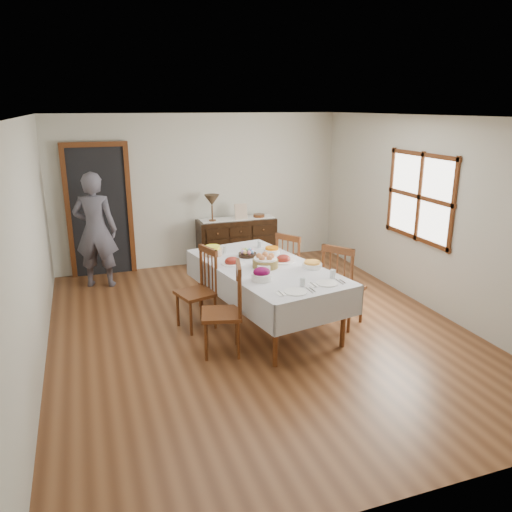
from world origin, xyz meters
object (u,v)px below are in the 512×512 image
object	(u,v)px
chair_left_near	(226,309)
person	(95,226)
dining_table	(265,273)
sideboard	(237,242)
chair_left_far	(199,288)
chair_right_near	(341,285)
table_lamp	(212,201)
chair_right_far	(293,267)

from	to	relation	value
chair_left_near	person	world-z (taller)	person
dining_table	person	bearing A→B (deg)	120.35
chair_left_near	sideboard	size ratio (longest dim) A/B	0.78
sideboard	chair_left_far	bearing A→B (deg)	-117.38
chair_right_near	person	distance (m)	3.85
table_lamp	person	bearing A→B (deg)	-170.49
dining_table	sideboard	bearing A→B (deg)	70.11
chair_right_near	dining_table	bearing A→B (deg)	33.86
chair_left_far	chair_right_far	xyz separation A→B (m)	(1.45, 0.39, -0.00)
chair_left_far	person	world-z (taller)	person
chair_left_near	chair_right_near	world-z (taller)	chair_right_near
dining_table	table_lamp	bearing A→B (deg)	79.76
chair_left_near	chair_right_near	bearing A→B (deg)	112.24
chair_left_far	table_lamp	xyz separation A→B (m)	(0.78, 2.32, 0.65)
dining_table	chair_right_near	size ratio (longest dim) A/B	2.30
chair_right_near	chair_right_far	distance (m)	0.99
person	table_lamp	bearing A→B (deg)	-153.95
chair_right_far	chair_right_near	bearing A→B (deg)	162.25
sideboard	table_lamp	distance (m)	0.88
chair_left_near	table_lamp	bearing A→B (deg)	-177.76
person	sideboard	bearing A→B (deg)	-155.05
dining_table	chair_left_near	world-z (taller)	chair_left_near
chair_left_near	person	bearing A→B (deg)	-141.52
chair_right_far	chair_left_near	bearing A→B (deg)	99.30
chair_left_far	table_lamp	distance (m)	2.53
dining_table	table_lamp	world-z (taller)	table_lamp
chair_right_near	chair_left_far	bearing A→B (deg)	36.13
chair_right_near	chair_right_far	bearing A→B (deg)	-20.67
chair_left_near	chair_left_far	world-z (taller)	chair_left_near
sideboard	person	distance (m)	2.44
dining_table	chair_left_far	distance (m)	0.85
chair_right_far	person	size ratio (longest dim) A/B	0.54
dining_table	sideboard	size ratio (longest dim) A/B	1.83
chair_left_near	table_lamp	world-z (taller)	table_lamp
sideboard	person	size ratio (longest dim) A/B	0.71
sideboard	table_lamp	bearing A→B (deg)	-176.44
person	chair_right_far	bearing A→B (deg)	164.59
chair_right_near	table_lamp	world-z (taller)	table_lamp
person	table_lamp	size ratio (longest dim) A/B	4.15
chair_left_far	chair_right_near	size ratio (longest dim) A/B	0.95
chair_left_near	table_lamp	distance (m)	3.25
sideboard	table_lamp	size ratio (longest dim) A/B	2.96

